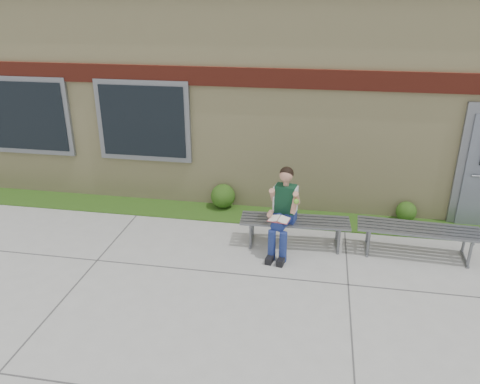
# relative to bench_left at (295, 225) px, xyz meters

# --- Properties ---
(ground) EXTENTS (80.00, 80.00, 0.00)m
(ground) POSITION_rel_bench_left_xyz_m (-0.11, -1.59, -0.37)
(ground) COLOR #9E9E99
(ground) RESTS_ON ground
(grass_strip) EXTENTS (16.00, 0.80, 0.02)m
(grass_strip) POSITION_rel_bench_left_xyz_m (-0.11, 1.01, -0.36)
(grass_strip) COLOR #2B4D14
(grass_strip) RESTS_ON ground
(school_building) EXTENTS (16.20, 6.22, 4.20)m
(school_building) POSITION_rel_bench_left_xyz_m (-0.12, 4.40, 1.73)
(school_building) COLOR beige
(school_building) RESTS_ON ground
(bench_left) EXTENTS (1.86, 0.60, 0.48)m
(bench_left) POSITION_rel_bench_left_xyz_m (0.00, 0.00, 0.00)
(bench_left) COLOR slate
(bench_left) RESTS_ON ground
(bench_right) EXTENTS (1.96, 0.64, 0.50)m
(bench_right) POSITION_rel_bench_left_xyz_m (2.00, 0.00, 0.02)
(bench_right) COLOR slate
(bench_right) RESTS_ON ground
(girl) EXTENTS (0.52, 0.90, 1.44)m
(girl) POSITION_rel_bench_left_xyz_m (-0.19, -0.22, 0.38)
(girl) COLOR navy
(girl) RESTS_ON ground
(shrub_mid) EXTENTS (0.49, 0.49, 0.49)m
(shrub_mid) POSITION_rel_bench_left_xyz_m (-1.52, 1.26, -0.10)
(shrub_mid) COLOR #2B4D14
(shrub_mid) RESTS_ON grass_strip
(shrub_east) EXTENTS (0.38, 0.38, 0.38)m
(shrub_east) POSITION_rel_bench_left_xyz_m (2.02, 1.26, -0.16)
(shrub_east) COLOR #2B4D14
(shrub_east) RESTS_ON grass_strip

